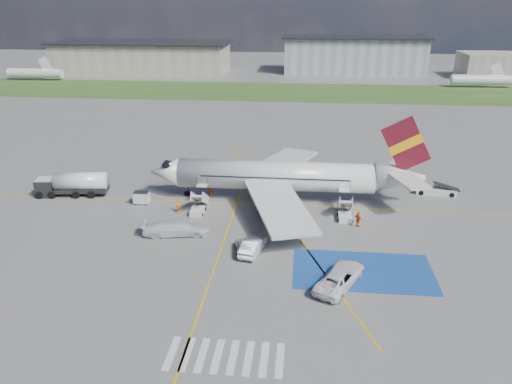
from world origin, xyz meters
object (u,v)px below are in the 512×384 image
fuel_tanker (73,186)px  van_white_b (176,226)px  car_silver_a (244,247)px  airliner (287,176)px  car_silver_b (253,246)px  van_white_a (340,275)px  gpu_cart (142,198)px  belt_loader (436,191)px

fuel_tanker → van_white_b: fuel_tanker is taller
car_silver_a → airliner: bearing=-117.1°
car_silver_b → van_white_b: van_white_b is taller
car_silver_a → van_white_a: van_white_a is taller
gpu_cart → belt_loader: belt_loader is taller
airliner → fuel_tanker: (-29.34, -1.27, -2.02)m
van_white_a → car_silver_a: bearing=-2.5°
car_silver_a → fuel_tanker: bearing=-42.1°
car_silver_b → van_white_a: (8.96, -5.51, 0.27)m
car_silver_b → van_white_b: size_ratio=0.87×
belt_loader → car_silver_b: belt_loader is taller
belt_loader → van_white_b: van_white_b is taller
gpu_cart → van_white_a: bearing=-35.5°
fuel_tanker → van_white_b: size_ratio=1.72×
van_white_a → gpu_cart: bearing=-9.2°
gpu_cart → van_white_a: (25.05, -17.57, 0.33)m
car_silver_a → van_white_b: bearing=-36.1°
belt_loader → van_white_a: (-14.67, -24.94, 0.66)m
airliner → van_white_b: airliner is taller
airliner → belt_loader: (20.68, 4.15, -2.96)m
van_white_b → van_white_a: bearing=-125.0°
belt_loader → car_silver_a: bearing=-135.5°
car_silver_b → airliner: bearing=-88.9°
car_silver_a → gpu_cart: bearing=-51.8°
fuel_tanker → car_silver_a: bearing=-36.3°
van_white_a → van_white_b: 20.31m
fuel_tanker → belt_loader: bearing=-1.0°
gpu_cart → car_silver_b: 20.11m
airliner → car_silver_b: (-2.95, -15.28, -2.57)m
car_silver_b → van_white_a: 10.52m
gpu_cart → car_silver_a: (15.16, -12.21, -0.04)m
car_silver_b → van_white_a: size_ratio=0.86×
gpu_cart → van_white_b: 11.01m
car_silver_a → van_white_b: van_white_b is taller
car_silver_a → belt_loader: bearing=-154.4°
car_silver_b → belt_loader: bearing=-128.6°
fuel_tanker → belt_loader: (50.02, 5.42, -0.94)m
belt_loader → car_silver_a: 31.42m
gpu_cart → belt_loader: 40.40m
airliner → van_white_b: (-12.24, -11.87, -2.27)m
airliner → car_silver_b: airliner is taller
airliner → car_silver_a: (-3.89, -15.44, -2.67)m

